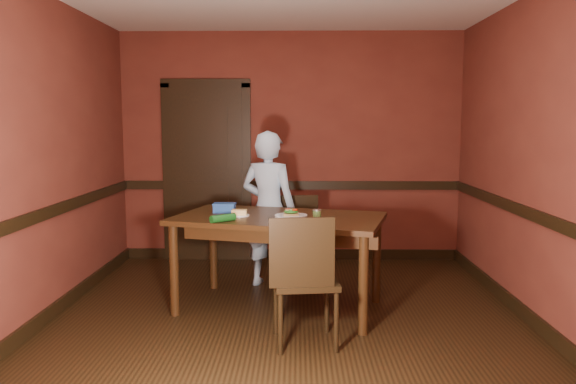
{
  "coord_description": "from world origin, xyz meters",
  "views": [
    {
      "loc": [
        0.09,
        -4.42,
        1.64
      ],
      "look_at": [
        0.0,
        0.35,
        1.05
      ],
      "focal_mm": 35.0,
      "sensor_mm": 36.0,
      "label": 1
    }
  ],
  "objects_px": {
    "sauce_jar": "(317,214)",
    "food_tub": "(224,208)",
    "chair_far": "(295,242)",
    "chair_near": "(305,279)",
    "dining_table": "(279,263)",
    "person": "(269,209)",
    "sandwich_plate": "(291,215)",
    "cheese_saucer": "(239,213)"
  },
  "relations": [
    {
      "from": "chair_far",
      "to": "food_tub",
      "type": "xyz_separation_m",
      "value": [
        -0.64,
        -0.49,
        0.42
      ]
    },
    {
      "from": "chair_far",
      "to": "food_tub",
      "type": "relative_size",
      "value": 4.36
    },
    {
      "from": "sandwich_plate",
      "to": "food_tub",
      "type": "bearing_deg",
      "value": 157.96
    },
    {
      "from": "person",
      "to": "food_tub",
      "type": "height_order",
      "value": "person"
    },
    {
      "from": "dining_table",
      "to": "sauce_jar",
      "type": "height_order",
      "value": "sauce_jar"
    },
    {
      "from": "food_tub",
      "to": "sandwich_plate",
      "type": "bearing_deg",
      "value": -19.47
    },
    {
      "from": "cheese_saucer",
      "to": "chair_far",
      "type": "bearing_deg",
      "value": 54.4
    },
    {
      "from": "chair_near",
      "to": "cheese_saucer",
      "type": "bearing_deg",
      "value": -61.38
    },
    {
      "from": "sandwich_plate",
      "to": "sauce_jar",
      "type": "distance_m",
      "value": 0.25
    },
    {
      "from": "dining_table",
      "to": "chair_far",
      "type": "bearing_deg",
      "value": 93.49
    },
    {
      "from": "sandwich_plate",
      "to": "cheese_saucer",
      "type": "xyz_separation_m",
      "value": [
        -0.45,
        0.06,
        0.0
      ]
    },
    {
      "from": "dining_table",
      "to": "food_tub",
      "type": "distance_m",
      "value": 0.7
    },
    {
      "from": "chair_far",
      "to": "chair_near",
      "type": "distance_m",
      "value": 1.47
    },
    {
      "from": "dining_table",
      "to": "chair_far",
      "type": "xyz_separation_m",
      "value": [
        0.14,
        0.68,
        0.04
      ]
    },
    {
      "from": "person",
      "to": "chair_near",
      "type": "bearing_deg",
      "value": 123.67
    },
    {
      "from": "dining_table",
      "to": "sandwich_plate",
      "type": "height_order",
      "value": "sandwich_plate"
    },
    {
      "from": "chair_far",
      "to": "sauce_jar",
      "type": "bearing_deg",
      "value": -85.53
    },
    {
      "from": "chair_far",
      "to": "sandwich_plate",
      "type": "height_order",
      "value": "same"
    },
    {
      "from": "chair_near",
      "to": "person",
      "type": "relative_size",
      "value": 0.63
    },
    {
      "from": "cheese_saucer",
      "to": "food_tub",
      "type": "xyz_separation_m",
      "value": [
        -0.15,
        0.19,
        0.02
      ]
    },
    {
      "from": "dining_table",
      "to": "person",
      "type": "xyz_separation_m",
      "value": [
        -0.13,
        0.7,
        0.37
      ]
    },
    {
      "from": "dining_table",
      "to": "sauce_jar",
      "type": "xyz_separation_m",
      "value": [
        0.33,
        -0.16,
        0.46
      ]
    },
    {
      "from": "dining_table",
      "to": "food_tub",
      "type": "bearing_deg",
      "value": 173.98
    },
    {
      "from": "person",
      "to": "food_tub",
      "type": "relative_size",
      "value": 7.55
    },
    {
      "from": "chair_near",
      "to": "person",
      "type": "distance_m",
      "value": 1.56
    },
    {
      "from": "dining_table",
      "to": "food_tub",
      "type": "relative_size",
      "value": 8.57
    },
    {
      "from": "sauce_jar",
      "to": "food_tub",
      "type": "height_order",
      "value": "same"
    },
    {
      "from": "cheese_saucer",
      "to": "food_tub",
      "type": "bearing_deg",
      "value": 129.66
    },
    {
      "from": "dining_table",
      "to": "cheese_saucer",
      "type": "height_order",
      "value": "cheese_saucer"
    },
    {
      "from": "chair_near",
      "to": "cheese_saucer",
      "type": "xyz_separation_m",
      "value": [
        -0.57,
        0.8,
        0.36
      ]
    },
    {
      "from": "chair_near",
      "to": "sauce_jar",
      "type": "xyz_separation_m",
      "value": [
        0.11,
        0.63,
        0.38
      ]
    },
    {
      "from": "sandwich_plate",
      "to": "cheese_saucer",
      "type": "distance_m",
      "value": 0.46
    },
    {
      "from": "dining_table",
      "to": "chair_far",
      "type": "relative_size",
      "value": 1.97
    },
    {
      "from": "chair_far",
      "to": "chair_near",
      "type": "xyz_separation_m",
      "value": [
        0.08,
        -1.47,
        0.04
      ]
    },
    {
      "from": "chair_far",
      "to": "sauce_jar",
      "type": "distance_m",
      "value": 0.96
    },
    {
      "from": "chair_near",
      "to": "sauce_jar",
      "type": "distance_m",
      "value": 0.74
    },
    {
      "from": "person",
      "to": "food_tub",
      "type": "bearing_deg",
      "value": 74.26
    },
    {
      "from": "chair_near",
      "to": "cheese_saucer",
      "type": "height_order",
      "value": "chair_near"
    },
    {
      "from": "sandwich_plate",
      "to": "sauce_jar",
      "type": "bearing_deg",
      "value": -26.43
    },
    {
      "from": "sauce_jar",
      "to": "cheese_saucer",
      "type": "xyz_separation_m",
      "value": [
        -0.67,
        0.17,
        -0.02
      ]
    },
    {
      "from": "dining_table",
      "to": "person",
      "type": "relative_size",
      "value": 1.13
    },
    {
      "from": "chair_far",
      "to": "sandwich_plate",
      "type": "relative_size",
      "value": 3.18
    }
  ]
}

